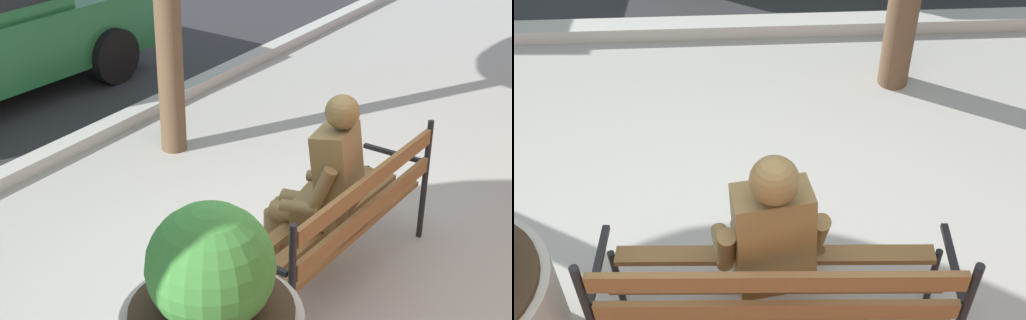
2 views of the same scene
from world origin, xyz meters
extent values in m
plane|color=#9E9B93|center=(0.00, 0.00, 0.00)|extent=(80.00, 80.00, 0.00)
cube|color=#B2AFA8|center=(0.00, 2.90, 0.06)|extent=(60.00, 0.20, 0.12)
cube|color=brown|center=(0.10, -0.27, 0.45)|extent=(1.70, 0.18, 0.04)
cube|color=brown|center=(0.11, -0.09, 0.45)|extent=(1.70, 0.18, 0.04)
cube|color=brown|center=(0.12, 0.09, 0.45)|extent=(1.70, 0.18, 0.04)
cube|color=brown|center=(0.10, -0.36, 0.62)|extent=(1.70, 0.11, 0.11)
cube|color=brown|center=(0.10, -0.36, 0.84)|extent=(1.70, 0.11, 0.11)
cylinder|color=black|center=(-0.76, 0.15, 0.23)|extent=(0.04, 0.04, 0.45)
cylinder|color=black|center=(-0.78, -0.32, 0.47)|extent=(0.04, 0.04, 0.95)
cube|color=black|center=(-0.77, -0.05, 0.62)|extent=(0.06, 0.48, 0.03)
cylinder|color=black|center=(1.00, 0.07, 0.23)|extent=(0.04, 0.04, 0.45)
cylinder|color=black|center=(0.97, -0.40, 0.47)|extent=(0.04, 0.04, 0.95)
cube|color=black|center=(0.99, -0.13, 0.62)|extent=(0.06, 0.48, 0.03)
cube|color=brown|center=(0.08, -0.03, 0.56)|extent=(0.38, 0.37, 0.16)
cube|color=brown|center=(0.09, -0.13, 0.88)|extent=(0.40, 0.34, 0.55)
sphere|color=brown|center=(0.09, -0.14, 1.26)|extent=(0.22, 0.22, 0.22)
cylinder|color=brown|center=(-0.13, -0.14, 0.83)|extent=(0.12, 0.19, 0.29)
cylinder|color=brown|center=(-0.16, -0.01, 0.66)|extent=(0.12, 0.27, 0.10)
cylinder|color=brown|center=(0.31, -0.08, 0.83)|extent=(0.12, 0.19, 0.29)
cylinder|color=brown|center=(0.30, 0.06, 0.66)|extent=(0.12, 0.27, 0.10)
cylinder|color=brown|center=(-0.03, 0.09, 0.52)|extent=(0.18, 0.38, 0.14)
cylinder|color=brown|center=(-0.06, 0.27, 0.25)|extent=(0.11, 0.11, 0.50)
cube|color=brown|center=(-0.07, 0.33, 0.04)|extent=(0.14, 0.25, 0.07)
cylinder|color=brown|center=(0.15, 0.12, 0.52)|extent=(0.18, 0.38, 0.14)
cylinder|color=brown|center=(0.12, 0.30, 0.25)|extent=(0.11, 0.11, 0.50)
cube|color=brown|center=(0.11, 0.36, 0.04)|extent=(0.14, 0.25, 0.07)
cube|color=brown|center=(0.23, 0.41, 0.08)|extent=(0.30, 0.22, 0.16)
cylinder|color=#38281C|center=(-1.41, -0.24, 0.75)|extent=(0.82, 0.82, 0.03)
sphere|color=#387A33|center=(-1.41, -0.24, 1.00)|extent=(0.63, 0.63, 0.63)
cylinder|color=black|center=(2.28, 5.55, 0.32)|extent=(0.65, 0.25, 0.64)
cylinder|color=black|center=(2.20, 3.85, 0.32)|extent=(0.65, 0.25, 0.64)
camera|label=1|loc=(-3.82, -2.10, 3.05)|focal=53.46mm
camera|label=2|loc=(-0.02, -2.10, 3.29)|focal=46.84mm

